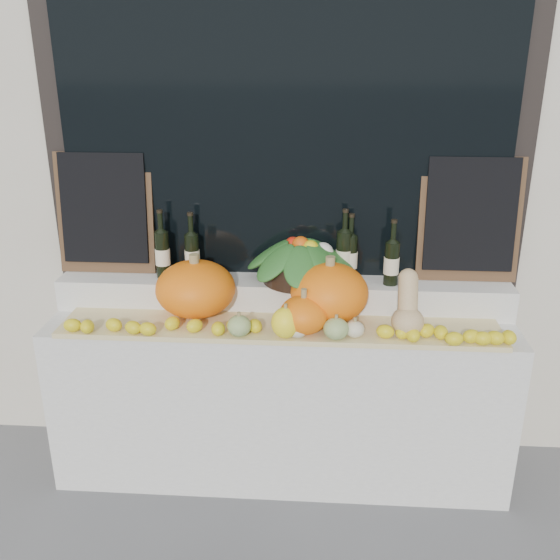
% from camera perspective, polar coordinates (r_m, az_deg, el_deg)
% --- Properties ---
extents(storefront_facade, '(7.00, 0.94, 4.50)m').
position_cam_1_polar(storefront_facade, '(3.54, 0.95, 22.15)').
color(storefront_facade, beige).
rests_on(storefront_facade, ground).
extents(display_sill, '(2.30, 0.55, 0.88)m').
position_cam_1_polar(display_sill, '(3.31, 0.09, -10.58)').
color(display_sill, silver).
rests_on(display_sill, ground).
extents(rear_tier, '(2.30, 0.25, 0.16)m').
position_cam_1_polar(rear_tier, '(3.21, 0.28, -1.23)').
color(rear_tier, silver).
rests_on(rear_tier, display_sill).
extents(straw_bedding, '(2.10, 0.32, 0.02)m').
position_cam_1_polar(straw_bedding, '(2.99, -0.07, -4.42)').
color(straw_bedding, tan).
rests_on(straw_bedding, display_sill).
extents(pumpkin_left, '(0.45, 0.45, 0.27)m').
position_cam_1_polar(pumpkin_left, '(3.08, -7.72, -0.79)').
color(pumpkin_left, orange).
rests_on(pumpkin_left, straw_bedding).
extents(pumpkin_right, '(0.45, 0.45, 0.29)m').
position_cam_1_polar(pumpkin_right, '(2.99, 4.54, -1.18)').
color(pumpkin_right, orange).
rests_on(pumpkin_right, straw_bedding).
extents(pumpkin_center, '(0.30, 0.30, 0.18)m').
position_cam_1_polar(pumpkin_center, '(2.88, 2.18, -3.20)').
color(pumpkin_center, orange).
rests_on(pumpkin_center, straw_bedding).
extents(butternut_squash, '(0.15, 0.21, 0.29)m').
position_cam_1_polar(butternut_squash, '(2.92, 11.61, -2.58)').
color(butternut_squash, tan).
rests_on(butternut_squash, straw_bedding).
extents(decorative_gourds, '(0.63, 0.14, 0.17)m').
position_cam_1_polar(decorative_gourds, '(2.85, 1.43, -4.21)').
color(decorative_gourds, '#346B20').
rests_on(decorative_gourds, straw_bedding).
extents(lemon_heap, '(2.20, 0.16, 0.06)m').
position_cam_1_polar(lemon_heap, '(2.87, -0.22, -4.56)').
color(lemon_heap, yellow).
rests_on(lemon_heap, straw_bedding).
extents(produce_bowl, '(0.58, 0.58, 0.24)m').
position_cam_1_polar(produce_bowl, '(3.12, 1.89, 1.95)').
color(produce_bowl, black).
rests_on(produce_bowl, rear_tier).
extents(wine_bottle_far_left, '(0.08, 0.08, 0.36)m').
position_cam_1_polar(wine_bottle_far_left, '(3.22, -10.69, 2.38)').
color(wine_bottle_far_left, black).
rests_on(wine_bottle_far_left, rear_tier).
extents(wine_bottle_near_left, '(0.08, 0.08, 0.34)m').
position_cam_1_polar(wine_bottle_near_left, '(3.20, -8.03, 2.28)').
color(wine_bottle_near_left, black).
rests_on(wine_bottle_near_left, rear_tier).
extents(wine_bottle_tall, '(0.08, 0.08, 0.37)m').
position_cam_1_polar(wine_bottle_tall, '(3.15, 5.87, 2.30)').
color(wine_bottle_tall, black).
rests_on(wine_bottle_tall, rear_tier).
extents(wine_bottle_near_right, '(0.08, 0.08, 0.34)m').
position_cam_1_polar(wine_bottle_near_right, '(3.16, 6.42, 2.14)').
color(wine_bottle_near_right, black).
rests_on(wine_bottle_near_right, rear_tier).
extents(wine_bottle_far_right, '(0.08, 0.08, 0.33)m').
position_cam_1_polar(wine_bottle_far_right, '(3.12, 10.16, 1.60)').
color(wine_bottle_far_right, black).
rests_on(wine_bottle_far_right, rear_tier).
extents(chalkboard_left, '(0.50, 0.10, 0.62)m').
position_cam_1_polar(chalkboard_left, '(3.33, -15.76, 6.08)').
color(chalkboard_left, '#4C331E').
rests_on(chalkboard_left, rear_tier).
extents(chalkboard_right, '(0.50, 0.10, 0.62)m').
position_cam_1_polar(chalkboard_right, '(3.22, 17.01, 5.48)').
color(chalkboard_right, '#4C331E').
rests_on(chalkboard_right, rear_tier).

